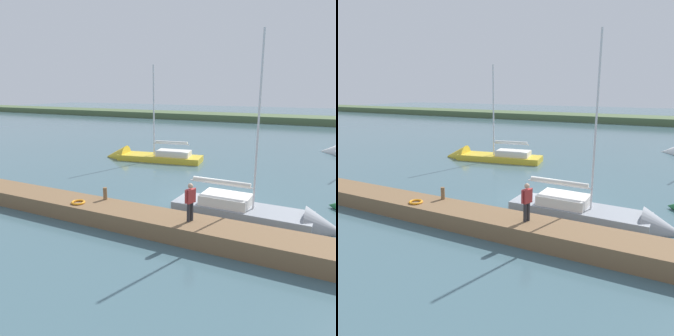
{
  "view_description": "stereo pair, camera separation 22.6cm",
  "coord_description": "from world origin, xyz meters",
  "views": [
    {
      "loc": [
        -5.68,
        16.4,
        6.18
      ],
      "look_at": [
        1.99,
        0.88,
        1.95
      ],
      "focal_mm": 35.01,
      "sensor_mm": 36.0,
      "label": 1
    },
    {
      "loc": [
        -5.88,
        16.3,
        6.18
      ],
      "look_at": [
        1.99,
        0.88,
        1.95
      ],
      "focal_mm": 35.01,
      "sensor_mm": 36.0,
      "label": 2
    }
  ],
  "objects": [
    {
      "name": "person_on_dock",
      "position": [
        -0.84,
        4.54,
        1.71
      ],
      "size": [
        0.36,
        0.6,
        1.64
      ],
      "rotation": [
        0.0,
        0.0,
        5.93
      ],
      "color": "#28282D",
      "rests_on": "dock_pier"
    },
    {
      "name": "ground_plane",
      "position": [
        0.0,
        0.0,
        0.0
      ],
      "size": [
        200.0,
        200.0,
        0.0
      ],
      "primitive_type": "plane",
      "color": "#42606B"
    },
    {
      "name": "mooring_post_near",
      "position": [
        4.0,
        3.88,
        1.08
      ],
      "size": [
        0.2,
        0.2,
        0.62
      ],
      "primitive_type": "cylinder",
      "color": "brown",
      "rests_on": "dock_pier"
    },
    {
      "name": "dock_pier",
      "position": [
        0.0,
        4.54,
        0.39
      ],
      "size": [
        26.7,
        1.89,
        0.77
      ],
      "primitive_type": "cube",
      "color": "brown",
      "rests_on": "ground_plane"
    },
    {
      "name": "sailboat_outer_mooring",
      "position": [
        8.82,
        -8.21,
        0.16
      ],
      "size": [
        9.06,
        3.49,
        9.1
      ],
      "rotation": [
        0.0,
        0.0,
        0.15
      ],
      "color": "gold",
      "rests_on": "ground_plane"
    },
    {
      "name": "life_ring_buoy",
      "position": [
        4.84,
        4.92,
        0.82
      ],
      "size": [
        0.66,
        0.66,
        0.1
      ],
      "primitive_type": "torus",
      "color": "orange",
      "rests_on": "dock_pier"
    },
    {
      "name": "far_shoreline",
      "position": [
        0.0,
        -47.96,
        0.0
      ],
      "size": [
        180.0,
        8.0,
        2.4
      ],
      "primitive_type": "cube",
      "color": "#4C603D",
      "rests_on": "ground_plane"
    },
    {
      "name": "sailboat_far_left",
      "position": [
        -3.28,
        1.27,
        0.14
      ],
      "size": [
        8.09,
        2.16,
        9.62
      ],
      "rotation": [
        0.0,
        0.0,
        3.12
      ],
      "color": "gray",
      "rests_on": "ground_plane"
    }
  ]
}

